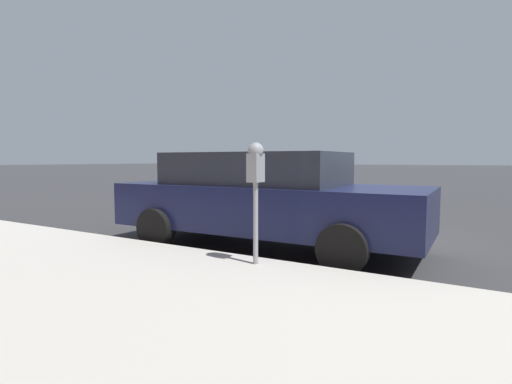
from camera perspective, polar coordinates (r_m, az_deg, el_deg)
ground_plane at (r=7.05m, az=12.62°, el=-7.02°), size 220.00×220.00×0.00m
sidewalk at (r=3.07m, az=-18.45°, el=-21.33°), size 5.18×56.00×0.16m
parking_meter at (r=4.73m, az=-0.05°, el=2.89°), size 0.21×0.19×1.46m
car_navy at (r=6.37m, az=1.14°, el=-0.81°), size 2.09×4.94×1.52m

